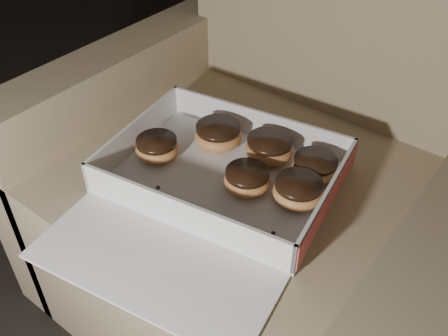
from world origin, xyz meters
TOP-DOWN VIEW (x-y plane):
  - floor at (0.00, 0.00)m, footprint 4.50×4.50m
  - armchair at (0.46, 0.02)m, footprint 0.83×0.70m
  - bakery_box at (0.45, -0.13)m, footprint 0.45×0.51m
  - donut_a at (0.37, -0.02)m, footprint 0.09×0.09m
  - donut_b at (0.57, 0.01)m, footprint 0.08×0.08m
  - donut_c at (0.30, -0.12)m, footprint 0.08×0.08m
  - donut_d at (0.49, -0.09)m, footprint 0.08×0.08m
  - donut_e at (0.58, -0.07)m, footprint 0.09×0.09m
  - donut_f at (0.47, 0.00)m, footprint 0.09×0.09m
  - crumb_a at (0.37, -0.19)m, footprint 0.01×0.01m
  - crumb_b at (0.59, -0.15)m, footprint 0.01×0.01m
  - crumb_c at (0.30, -0.14)m, footprint 0.01×0.01m

SIDE VIEW (x-z plane):
  - floor at x=0.00m, z-range 0.00..0.00m
  - armchair at x=0.46m, z-range -0.16..0.71m
  - crumb_a at x=0.37m, z-range 0.40..0.40m
  - crumb_b at x=0.59m, z-range 0.40..0.40m
  - crumb_c at x=0.30m, z-range 0.40..0.40m
  - bakery_box at x=0.45m, z-range 0.37..0.43m
  - donut_c at x=0.30m, z-range 0.40..0.44m
  - donut_d at x=0.49m, z-range 0.40..0.44m
  - donut_b at x=0.57m, z-range 0.40..0.44m
  - donut_e at x=0.58m, z-range 0.40..0.44m
  - donut_f at x=0.47m, z-range 0.40..0.44m
  - donut_a at x=0.37m, z-range 0.40..0.44m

